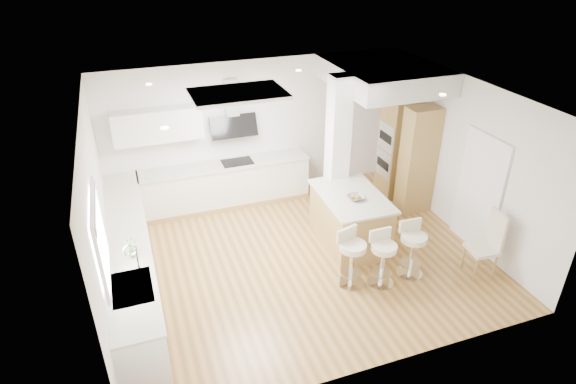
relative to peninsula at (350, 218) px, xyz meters
name	(u,v)px	position (x,y,z in m)	size (l,w,h in m)	color
ground	(301,257)	(-0.98, -0.17, -0.48)	(6.00, 6.00, 0.00)	#AE7E40
ceiling	(301,257)	(-0.98, -0.17, -0.48)	(6.00, 5.00, 0.02)	silver
wall_back	(257,130)	(-0.98, 2.33, 0.92)	(6.00, 0.04, 2.80)	white
wall_left	(99,219)	(-3.98, -0.17, 0.92)	(0.04, 5.00, 2.80)	white
wall_right	(462,158)	(2.02, -0.17, 0.92)	(0.04, 5.00, 2.80)	white
skylight	(239,94)	(-1.77, 0.43, 2.29)	(4.10, 2.10, 0.06)	white
window_left	(99,235)	(-3.94, -1.07, 1.21)	(0.06, 1.28, 1.07)	silver
doorway_right	(479,194)	(1.99, -0.77, 0.52)	(0.05, 1.00, 2.10)	#413B33
counter_left	(131,260)	(-3.68, 0.06, -0.02)	(0.63, 4.50, 1.35)	tan
counter_back	(217,174)	(-1.90, 2.05, 0.22)	(3.62, 0.63, 2.50)	tan
pillar	(337,152)	(0.07, 0.78, 0.92)	(0.35, 0.35, 2.80)	white
soffit	(383,74)	(1.12, 1.23, 2.12)	(1.78, 2.20, 0.40)	silver
oven_column	(405,152)	(1.70, 1.06, 0.57)	(0.63, 1.21, 2.10)	tan
peninsula	(350,218)	(0.00, 0.00, 0.00)	(1.08, 1.59, 1.02)	tan
bar_stool_a	(351,255)	(-0.49, -1.05, 0.06)	(0.53, 0.53, 0.96)	silver
bar_stool_b	(383,255)	(-0.03, -1.20, 0.04)	(0.42, 0.42, 0.92)	silver
bar_stool_c	(412,246)	(0.52, -1.15, 0.05)	(0.45, 0.45, 0.95)	silver
dining_chair	(489,241)	(1.69, -1.51, 0.11)	(0.47, 0.47, 1.10)	beige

